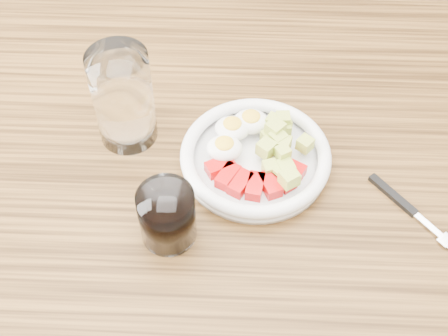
{
  "coord_description": "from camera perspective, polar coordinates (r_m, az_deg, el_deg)",
  "views": [
    {
      "loc": [
        0.01,
        -0.54,
        1.5
      ],
      "look_at": [
        -0.01,
        0.01,
        0.8
      ],
      "focal_mm": 50.0,
      "sensor_mm": 36.0,
      "label": 1
    }
  ],
  "objects": [
    {
      "name": "dining_table",
      "position": [
        0.99,
        0.56,
        -5.11
      ],
      "size": [
        1.5,
        0.9,
        0.77
      ],
      "color": "brown",
      "rests_on": "ground"
    },
    {
      "name": "coffee_glass",
      "position": [
        0.83,
        -5.22,
        -4.39
      ],
      "size": [
        0.08,
        0.08,
        0.09
      ],
      "color": "white",
      "rests_on": "dining_table"
    },
    {
      "name": "water_glass",
      "position": [
        0.93,
        -9.21,
        6.34
      ],
      "size": [
        0.09,
        0.09,
        0.16
      ],
      "primitive_type": "cylinder",
      "color": "white",
      "rests_on": "dining_table"
    },
    {
      "name": "bowl",
      "position": [
        0.92,
        2.87,
        1.21
      ],
      "size": [
        0.22,
        0.22,
        0.06
      ],
      "color": "white",
      "rests_on": "dining_table"
    },
    {
      "name": "fork",
      "position": [
        0.92,
        16.26,
        -3.34
      ],
      "size": [
        0.13,
        0.14,
        0.01
      ],
      "color": "black",
      "rests_on": "dining_table"
    }
  ]
}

